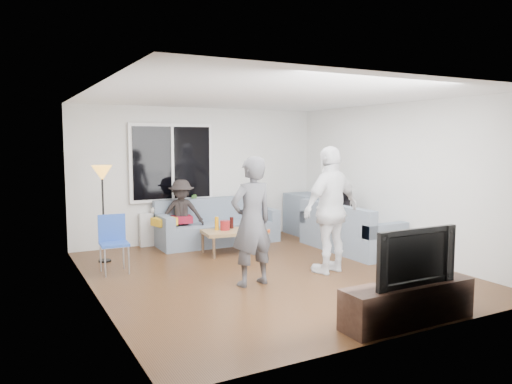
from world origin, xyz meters
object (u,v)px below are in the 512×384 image
floor_lamp (103,214)px  television (409,255)px  sofa_back_section (218,221)px  player_right (331,210)px  player_left (252,221)px  tv_console (408,303)px  spectator_back (182,213)px  sofa_right_section (350,227)px  side_chair (114,245)px  spectator_right (344,216)px  coffee_table (234,241)px

floor_lamp → television: bearing=-61.3°
sofa_back_section → player_right: bearing=-76.0°
player_left → tv_console: 2.31m
floor_lamp → spectator_back: 1.58m
sofa_right_section → side_chair: side_chair is taller
sofa_right_section → tv_console: 3.56m
player_left → tv_console: size_ratio=1.10×
sofa_back_section → tv_console: 4.78m
sofa_back_section → spectator_right: size_ratio=1.95×
sofa_back_section → spectator_back: 0.74m
side_chair → floor_lamp: 0.85m
side_chair → spectator_back: (1.49, 1.26, 0.20)m
side_chair → player_right: 3.26m
sofa_back_section → coffee_table: (-0.04, -0.84, -0.22)m
sofa_back_section → tv_console: sofa_back_section is taller
spectator_right → spectator_back: (-2.58, 1.49, 0.04)m
coffee_table → spectator_right: spectator_right is taller
player_right → sofa_right_section: bearing=-152.2°
sofa_back_section → side_chair: size_ratio=2.67×
player_left → tv_console: (0.84, -2.04, -0.66)m
spectator_back → tv_console: bearing=-63.4°
spectator_right → spectator_back: size_ratio=0.94×
floor_lamp → spectator_right: bearing=-13.9°
spectator_back → tv_console: spectator_back is taller
sofa_back_section → floor_lamp: size_ratio=1.47×
sofa_right_section → player_right: 1.66m
sofa_back_section → television: bearing=-88.1°
sofa_back_section → spectator_right: (1.87, -1.46, 0.16)m
television → sofa_back_section: bearing=91.9°
sofa_back_section → spectator_right: spectator_right is taller
tv_console → television: (0.00, 0.00, 0.53)m
player_right → spectator_right: size_ratio=1.60×
side_chair → floor_lamp: floor_lamp is taller
coffee_table → television: size_ratio=1.03×
coffee_table → tv_console: size_ratio=0.69×
floor_lamp → coffee_table: bearing=-10.0°
player_left → television: size_ratio=1.64×
spectator_right → spectator_back: 2.98m
player_right → television: (-0.51, -2.08, -0.20)m
player_left → spectator_right: player_left is taller
sofa_right_section → television: television is taller
coffee_table → floor_lamp: floor_lamp is taller
sofa_back_section → spectator_back: bearing=177.6°
player_left → spectator_back: 2.77m
coffee_table → spectator_back: 1.18m
player_right → spectator_back: 3.07m
sofa_back_section → sofa_right_section: 2.50m
sofa_right_section → coffee_table: (-1.91, 0.82, -0.22)m
side_chair → television: television is taller
floor_lamp → tv_console: floor_lamp is taller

